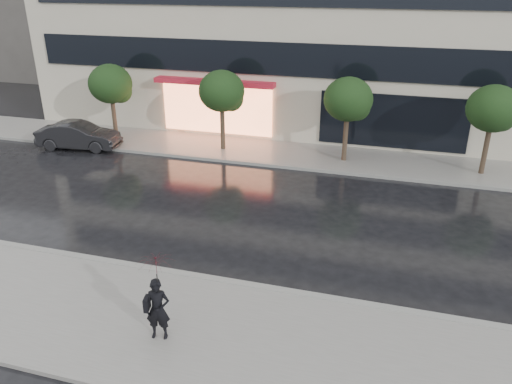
% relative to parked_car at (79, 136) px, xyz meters
% --- Properties ---
extents(ground, '(120.00, 120.00, 0.00)m').
position_rel_parked_car_xyz_m(ground, '(10.09, -8.30, -0.67)').
color(ground, black).
rests_on(ground, ground).
extents(sidewalk_near, '(60.00, 4.50, 0.12)m').
position_rel_parked_car_xyz_m(sidewalk_near, '(10.09, -11.55, -0.61)').
color(sidewalk_near, slate).
rests_on(sidewalk_near, ground).
extents(sidewalk_far, '(60.00, 3.50, 0.12)m').
position_rel_parked_car_xyz_m(sidewalk_far, '(10.09, 1.95, -0.61)').
color(sidewalk_far, slate).
rests_on(sidewalk_far, ground).
extents(curb_near, '(60.00, 0.25, 0.14)m').
position_rel_parked_car_xyz_m(curb_near, '(10.09, -9.30, -0.60)').
color(curb_near, gray).
rests_on(curb_near, ground).
extents(curb_far, '(60.00, 0.25, 0.14)m').
position_rel_parked_car_xyz_m(curb_far, '(10.09, 0.20, -0.60)').
color(curb_far, gray).
rests_on(curb_far, ground).
extents(bg_building_left, '(14.00, 10.00, 12.00)m').
position_rel_parked_car_xyz_m(bg_building_left, '(-17.91, 17.70, 5.33)').
color(bg_building_left, '#59544F').
rests_on(bg_building_left, ground).
extents(tree_far_west, '(2.20, 2.20, 3.99)m').
position_rel_parked_car_xyz_m(tree_far_west, '(1.15, 1.73, 2.25)').
color(tree_far_west, '#33261C').
rests_on(tree_far_west, ground).
extents(tree_mid_west, '(2.20, 2.20, 3.99)m').
position_rel_parked_car_xyz_m(tree_mid_west, '(7.15, 1.73, 2.25)').
color(tree_mid_west, '#33261C').
rests_on(tree_mid_west, ground).
extents(tree_mid_east, '(2.20, 2.20, 3.99)m').
position_rel_parked_car_xyz_m(tree_mid_east, '(13.15, 1.73, 2.25)').
color(tree_mid_east, '#33261C').
rests_on(tree_mid_east, ground).
extents(tree_far_east, '(2.20, 2.20, 3.99)m').
position_rel_parked_car_xyz_m(tree_far_east, '(19.15, 1.73, 2.25)').
color(tree_far_east, '#33261C').
rests_on(tree_far_east, ground).
extents(parked_car, '(4.25, 1.98, 1.35)m').
position_rel_parked_car_xyz_m(parked_car, '(0.00, 0.00, 0.00)').
color(parked_car, black).
rests_on(parked_car, ground).
extents(pedestrian_with_umbrella, '(1.06, 1.07, 2.25)m').
position_rel_parked_car_xyz_m(pedestrian_with_umbrella, '(10.40, -11.99, 0.91)').
color(pedestrian_with_umbrella, black).
rests_on(pedestrian_with_umbrella, sidewalk_near).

